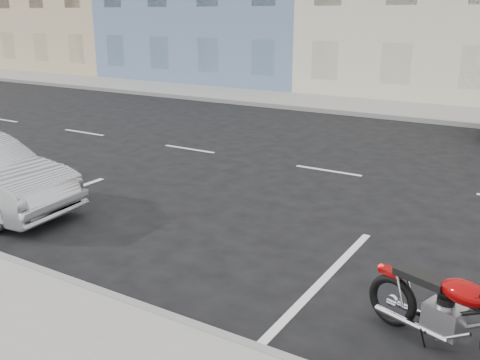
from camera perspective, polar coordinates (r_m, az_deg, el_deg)
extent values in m
plane|color=black|center=(11.97, 18.28, -0.46)|extent=(120.00, 120.00, 0.00)
cube|color=gray|center=(21.51, 10.90, 7.90)|extent=(80.00, 3.40, 0.15)
cube|color=gray|center=(19.95, 9.13, 7.28)|extent=(80.00, 0.12, 0.16)
torus|color=black|center=(6.27, 21.37, -14.41)|extent=(0.63, 0.29, 0.62)
cube|color=#800405|center=(6.12, 21.41, -11.53)|extent=(0.31, 0.23, 0.06)
cylinder|color=silver|center=(6.10, 23.42, -16.65)|extent=(0.86, 0.35, 0.07)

